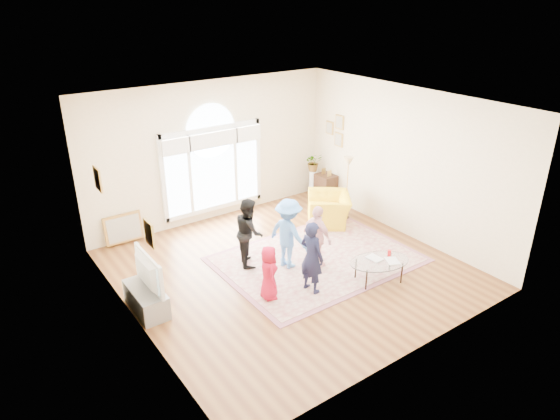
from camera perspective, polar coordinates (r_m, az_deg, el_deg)
ground at (r=9.73m, az=1.06°, el=-6.76°), size 6.00×6.00×0.00m
room_shell at (r=11.30m, az=-7.41°, el=6.24°), size 6.00×6.00×6.00m
area_rug at (r=10.07m, az=4.26°, el=-5.62°), size 3.60×2.60×0.02m
rug_border at (r=10.07m, az=4.25°, el=-5.64°), size 3.80×2.80×0.01m
tv_console at (r=8.77m, az=-15.03°, el=-9.84°), size 0.45×1.00×0.42m
television at (r=8.50m, az=-15.35°, el=-6.92°), size 0.17×1.07×0.61m
coffee_table at (r=9.34m, az=11.29°, el=-5.82°), size 1.30×1.02×0.54m
armchair at (r=11.48m, az=5.61°, el=0.08°), size 1.37×1.40×0.69m
side_cabinet at (r=12.71m, az=5.24°, el=2.55°), size 0.40×0.50×0.70m
floor_lamp at (r=11.45m, az=7.80°, el=4.95°), size 0.25×0.25×1.51m
plant_pedestal at (r=12.96m, az=3.79°, el=3.02°), size 0.20×0.20×0.70m
potted_plant at (r=12.76m, az=3.86°, el=5.47°), size 0.53×0.50×0.47m
leaning_picture at (r=11.17m, az=-17.25°, el=-3.61°), size 0.80×0.14×0.62m
child_red at (r=8.61m, az=-1.30°, el=-7.17°), size 0.46×0.56×0.99m
child_navy at (r=8.74m, az=3.65°, el=-5.39°), size 0.41×0.54×1.34m
child_black at (r=9.61m, az=-3.56°, el=-2.48°), size 0.73×0.81×1.35m
child_pink at (r=9.54m, az=4.28°, el=-3.06°), size 0.35×0.75×1.25m
child_blue at (r=9.48m, az=0.98°, el=-2.71°), size 0.71×0.99×1.39m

